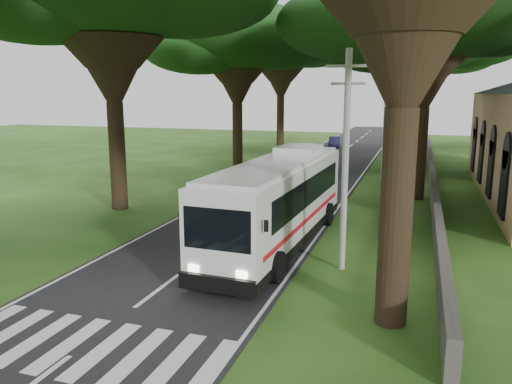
# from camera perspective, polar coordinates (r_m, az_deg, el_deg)

# --- Properties ---
(ground) EXTENTS (140.00, 140.00, 0.00)m
(ground) POSITION_cam_1_polar(r_m,az_deg,el_deg) (15.74, -14.70, -13.49)
(ground) COLOR #214614
(ground) RESTS_ON ground
(road) EXTENTS (8.00, 120.00, 0.04)m
(road) POSITION_cam_1_polar(r_m,az_deg,el_deg) (38.30, 5.87, 1.54)
(road) COLOR black
(road) RESTS_ON ground
(crosswalk) EXTENTS (8.00, 3.00, 0.01)m
(crosswalk) POSITION_cam_1_polar(r_m,az_deg,el_deg) (14.29, -19.21, -16.45)
(crosswalk) COLOR silver
(crosswalk) RESTS_ON ground
(property_wall) EXTENTS (0.35, 50.00, 1.20)m
(property_wall) POSITION_cam_1_polar(r_m,az_deg,el_deg) (36.39, 19.51, 1.36)
(property_wall) COLOR #383533
(property_wall) RESTS_ON ground
(pole_near) EXTENTS (1.60, 0.24, 8.00)m
(pole_near) POSITION_cam_1_polar(r_m,az_deg,el_deg) (18.21, 10.19, 3.82)
(pole_near) COLOR gray
(pole_near) RESTS_ON ground
(pole_mid) EXTENTS (1.60, 0.24, 8.00)m
(pole_mid) POSITION_cam_1_polar(r_m,az_deg,el_deg) (38.04, 14.51, 7.50)
(pole_mid) COLOR gray
(pole_mid) RESTS_ON ground
(pole_far) EXTENTS (1.60, 0.24, 8.00)m
(pole_far) POSITION_cam_1_polar(r_m,az_deg,el_deg) (57.99, 15.88, 8.64)
(pole_far) COLOR gray
(pole_far) RESTS_ON ground
(tree_l_midb) EXTENTS (13.82, 13.82, 14.08)m
(tree_l_midb) POSITION_cam_1_polar(r_m,az_deg,el_deg) (44.89, -2.21, 17.13)
(tree_l_midb) COLOR black
(tree_l_midb) RESTS_ON ground
(tree_l_far) EXTENTS (14.57, 14.57, 15.31)m
(tree_l_far) POSITION_cam_1_polar(r_m,az_deg,el_deg) (62.37, 2.88, 16.50)
(tree_l_far) COLOR black
(tree_l_far) RESTS_ON ground
(tree_r_mida) EXTENTS (15.31, 15.31, 14.75)m
(tree_r_mida) POSITION_cam_1_polar(r_m,az_deg,el_deg) (32.26, 19.11, 19.51)
(tree_r_mida) COLOR black
(tree_r_mida) RESTS_ON ground
(tree_r_midb) EXTENTS (15.66, 15.66, 14.94)m
(tree_r_midb) POSITION_cam_1_polar(r_m,az_deg,el_deg) (50.14, 18.30, 16.57)
(tree_r_midb) COLOR black
(tree_r_midb) RESTS_ON ground
(tree_r_far) EXTENTS (13.65, 13.65, 14.32)m
(tree_r_far) POSITION_cam_1_polar(r_m,az_deg,el_deg) (68.06, 19.21, 14.78)
(tree_r_far) COLOR black
(tree_r_far) RESTS_ON ground
(coach_bus) EXTENTS (3.32, 12.59, 3.69)m
(coach_bus) POSITION_cam_1_polar(r_m,az_deg,el_deg) (21.28, 2.64, -0.94)
(coach_bus) COLOR silver
(coach_bus) RESTS_ON ground
(distant_car_a) EXTENTS (2.20, 4.55, 1.50)m
(distant_car_a) POSITION_cam_1_polar(r_m,az_deg,el_deg) (51.67, 5.89, 4.94)
(distant_car_a) COLOR #ADACB1
(distant_car_a) RESTS_ON road
(distant_car_b) EXTENTS (1.74, 3.84, 1.22)m
(distant_car_b) POSITION_cam_1_polar(r_m,az_deg,el_deg) (60.81, 8.96, 5.70)
(distant_car_b) COLOR navy
(distant_car_b) RESTS_ON road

